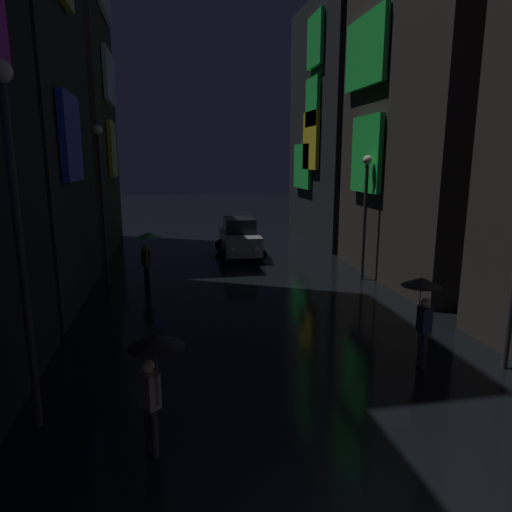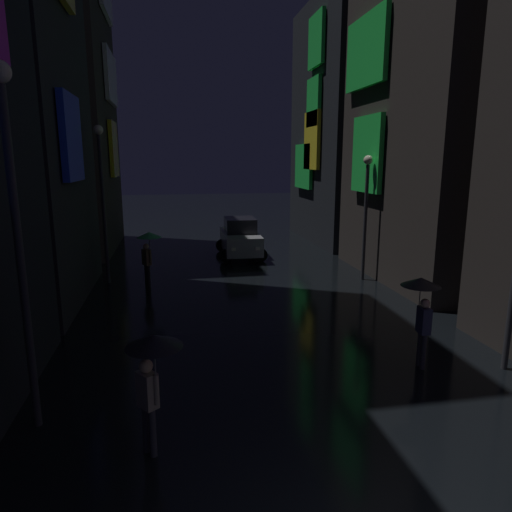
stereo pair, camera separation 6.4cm
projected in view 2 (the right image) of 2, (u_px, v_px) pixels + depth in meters
The scene contains 10 objects.
building_left_far at pixel (65, 77), 22.83m from camera, with size 4.25×7.94×17.50m.
building_right_mid at pixel (433, 106), 17.37m from camera, with size 4.25×8.22×13.48m.
building_right_far at pixel (344, 124), 26.26m from camera, with size 4.25×8.70×13.40m.
pedestrian_foreground_right_green at pixel (148, 244), 16.96m from camera, with size 0.90×0.90×2.12m.
pedestrian_near_crossing_black at pixel (152, 361), 7.13m from camera, with size 0.90×0.90×2.12m.
pedestrian_midstreet_left_black at pixel (422, 297), 10.42m from camera, with size 0.90×0.90×2.12m.
car_distant at pixel (240, 238), 22.60m from camera, with size 2.34×4.19×1.92m.
streetlamp_left_near at pixel (15, 215), 7.54m from camera, with size 0.36×0.36×6.28m.
streetlamp_right_far at pixel (366, 202), 17.74m from camera, with size 0.36×0.36×4.91m.
streetlamp_left_far at pixel (102, 188), 17.11m from camera, with size 0.36×0.36×5.99m.
Camera 2 is at (-2.43, -3.55, 4.77)m, focal length 32.00 mm.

